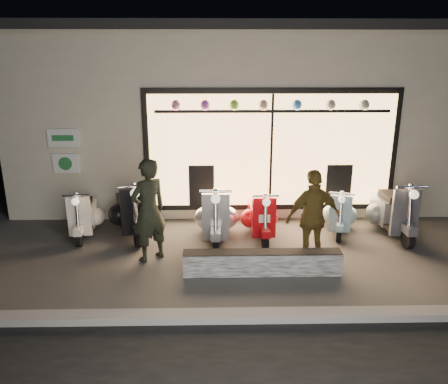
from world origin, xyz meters
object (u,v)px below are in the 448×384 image
Objects in this scene: scooter_red at (260,216)px; woman at (313,217)px; man at (149,210)px; scooter_silver at (216,215)px; graffiti_barrier at (262,263)px.

scooter_red is 0.83× the size of woman.
scooter_silver is at bearing -178.92° from man.
graffiti_barrier is at bearing 10.29° from woman.
man reaches higher than scooter_silver.
graffiti_barrier is 1.64× the size of scooter_silver.
man is 1.10× the size of woman.
man is at bearing -137.70° from scooter_silver.
graffiti_barrier is 1.18m from woman.
man is (-1.93, 0.60, 0.72)m from graffiti_barrier.
woman is (1.66, -1.23, 0.38)m from scooter_silver.
scooter_red is (0.14, 1.72, 0.20)m from graffiti_barrier.
man is at bearing -17.89° from woman.
scooter_silver is 1.14× the size of scooter_red.
scooter_silver is 1.63m from man.
scooter_silver is at bearing -50.52° from woman.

